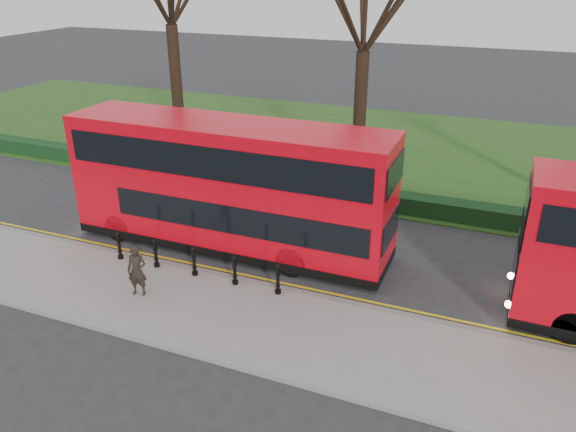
% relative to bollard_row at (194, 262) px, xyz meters
% --- Properties ---
extents(ground, '(120.00, 120.00, 0.00)m').
position_rel_bollard_row_xyz_m(ground, '(0.42, 1.35, -0.65)').
color(ground, '#28282B').
rests_on(ground, ground).
extents(pavement, '(60.00, 4.00, 0.15)m').
position_rel_bollard_row_xyz_m(pavement, '(0.42, -1.65, -0.57)').
color(pavement, gray).
rests_on(pavement, ground).
extents(kerb, '(60.00, 0.25, 0.16)m').
position_rel_bollard_row_xyz_m(kerb, '(0.42, 0.35, -0.57)').
color(kerb, slate).
rests_on(kerb, ground).
extents(grass_verge, '(60.00, 18.00, 0.06)m').
position_rel_bollard_row_xyz_m(grass_verge, '(0.42, 16.35, -0.62)').
color(grass_verge, '#274818').
rests_on(grass_verge, ground).
extents(hedge, '(60.00, 0.90, 0.80)m').
position_rel_bollard_row_xyz_m(hedge, '(0.42, 8.15, -0.25)').
color(hedge, black).
rests_on(hedge, ground).
extents(yellow_line_outer, '(60.00, 0.10, 0.01)m').
position_rel_bollard_row_xyz_m(yellow_line_outer, '(0.42, 0.65, -0.64)').
color(yellow_line_outer, yellow).
rests_on(yellow_line_outer, ground).
extents(yellow_line_inner, '(60.00, 0.10, 0.01)m').
position_rel_bollard_row_xyz_m(yellow_line_inner, '(0.42, 0.85, -0.64)').
color(yellow_line_inner, yellow).
rests_on(yellow_line_inner, ground).
extents(tree_mid, '(7.09, 7.09, 11.08)m').
position_rel_bollard_row_xyz_m(tree_mid, '(2.42, 11.35, 7.40)').
color(tree_mid, black).
rests_on(tree_mid, ground).
extents(bollard_row, '(6.23, 0.15, 1.00)m').
position_rel_bollard_row_xyz_m(bollard_row, '(0.00, 0.00, 0.00)').
color(bollard_row, black).
rests_on(bollard_row, pavement).
extents(bus_lead, '(11.87, 2.72, 4.72)m').
position_rel_bollard_row_xyz_m(bus_lead, '(0.02, 2.61, 1.73)').
color(bus_lead, red).
rests_on(bus_lead, ground).
extents(pedestrian, '(0.70, 0.55, 1.68)m').
position_rel_bollard_row_xyz_m(pedestrian, '(-1.02, -1.68, 0.34)').
color(pedestrian, black).
rests_on(pedestrian, pavement).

